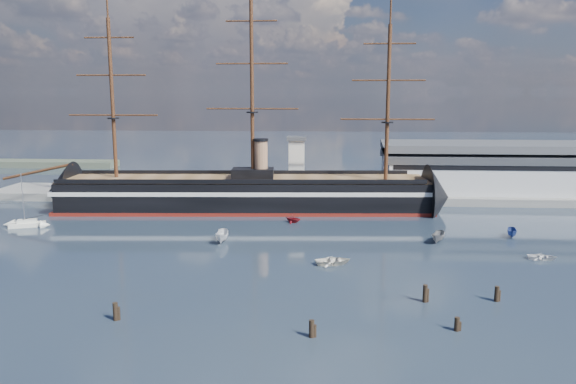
{
  "coord_description": "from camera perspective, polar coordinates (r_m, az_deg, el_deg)",
  "views": [
    {
      "loc": [
        10.46,
        -74.05,
        28.49
      ],
      "look_at": [
        3.23,
        35.0,
        9.0
      ],
      "focal_mm": 35.0,
      "sensor_mm": 36.0,
      "label": 1
    }
  ],
  "objects": [
    {
      "name": "quay",
      "position": [
        152.73,
        3.55,
        -0.66
      ],
      "size": [
        180.0,
        18.0,
        2.0
      ],
      "primitive_type": "cube",
      "color": "slate",
      "rests_on": "ground"
    },
    {
      "name": "piling_far_right",
      "position": [
        84.01,
        20.4,
        -10.37
      ],
      "size": [
        0.64,
        0.64,
        2.87
      ],
      "primitive_type": "cylinder",
      "color": "black",
      "rests_on": "ground"
    },
    {
      "name": "motorboat_a",
      "position": [
        109.21,
        -6.68,
        -5.08
      ],
      "size": [
        6.99,
        2.74,
        2.77
      ],
      "primitive_type": "imported",
      "rotation": [
        0.0,
        0.0,
        0.03
      ],
      "color": "silver",
      "rests_on": "ground"
    },
    {
      "name": "piling_near_right",
      "position": [
        80.9,
        13.71,
        -10.81
      ],
      "size": [
        0.64,
        0.64,
        3.19
      ],
      "primitive_type": "cylinder",
      "color": "black",
      "rests_on": "ground"
    },
    {
      "name": "piling_extra",
      "position": [
        72.88,
        16.75,
        -13.35
      ],
      "size": [
        0.64,
        0.64,
        2.43
      ],
      "primitive_type": "cylinder",
      "color": "black",
      "rests_on": "ground"
    },
    {
      "name": "motorboat_d",
      "position": [
        124.31,
        0.52,
        -3.14
      ],
      "size": [
        5.01,
        6.41,
        2.16
      ],
      "primitive_type": "imported",
      "rotation": [
        0.0,
        0.0,
        1.09
      ],
      "color": "maroon",
      "rests_on": "ground"
    },
    {
      "name": "motorboat_b",
      "position": [
        95.23,
        4.63,
        -7.33
      ],
      "size": [
        2.43,
        3.99,
        1.74
      ],
      "primitive_type": "imported",
      "rotation": [
        0.0,
        0.0,
        1.84
      ],
      "color": "white",
      "rests_on": "ground"
    },
    {
      "name": "motorboat_e",
      "position": [
        106.92,
        24.41,
        -6.27
      ],
      "size": [
        1.67,
        3.13,
        1.39
      ],
      "primitive_type": "imported",
      "rotation": [
        0.0,
        0.0,
        1.4
      ],
      "color": "white",
      "rests_on": "ground"
    },
    {
      "name": "warship",
      "position": [
        137.89,
        -5.1,
        -0.14
      ],
      "size": [
        113.35,
        21.68,
        53.94
      ],
      "rotation": [
        0.0,
        0.0,
        0.06
      ],
      "color": "black",
      "rests_on": "ground"
    },
    {
      "name": "warehouse",
      "position": [
        162.52,
        20.78,
        2.2
      ],
      "size": [
        63.0,
        21.0,
        11.6
      ],
      "color": "#B7BABC",
      "rests_on": "ground"
    },
    {
      "name": "piling_near_mid",
      "position": [
        68.36,
        2.41,
        -14.53
      ],
      "size": [
        0.64,
        0.64,
        2.82
      ],
      "primitive_type": "cylinder",
      "color": "black",
      "rests_on": "ground"
    },
    {
      "name": "motorboat_c",
      "position": [
        112.15,
        15.01,
        -4.96
      ],
      "size": [
        6.71,
        4.65,
        2.53
      ],
      "primitive_type": "imported",
      "rotation": [
        0.0,
        0.0,
        -0.41
      ],
      "color": "gray",
      "rests_on": "ground"
    },
    {
      "name": "motorboat_f",
      "position": [
        120.68,
        21.78,
        -4.28
      ],
      "size": [
        5.84,
        3.39,
        2.2
      ],
      "primitive_type": "imported",
      "rotation": [
        0.0,
        0.0,
        -0.26
      ],
      "color": "navy",
      "rests_on": "ground"
    },
    {
      "name": "ground",
      "position": [
        118.02,
        -1.41,
        -3.86
      ],
      "size": [
        600.0,
        600.0,
        0.0
      ],
      "primitive_type": "plane",
      "color": "#1C293D",
      "rests_on": "ground"
    },
    {
      "name": "quay_tower",
      "position": [
        148.43,
        0.88,
        2.86
      ],
      "size": [
        5.0,
        5.0,
        15.0
      ],
      "color": "silver",
      "rests_on": "ground"
    },
    {
      "name": "sailboat",
      "position": [
        132.69,
        -24.98,
        -2.92
      ],
      "size": [
        7.54,
        4.33,
        11.59
      ],
      "rotation": [
        0.0,
        0.0,
        0.33
      ],
      "color": "white",
      "rests_on": "ground"
    },
    {
      "name": "piling_near_left",
      "position": [
        76.1,
        -17.08,
        -12.34
      ],
      "size": [
        0.64,
        0.64,
        3.04
      ],
      "primitive_type": "cylinder",
      "color": "black",
      "rests_on": "ground"
    }
  ]
}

